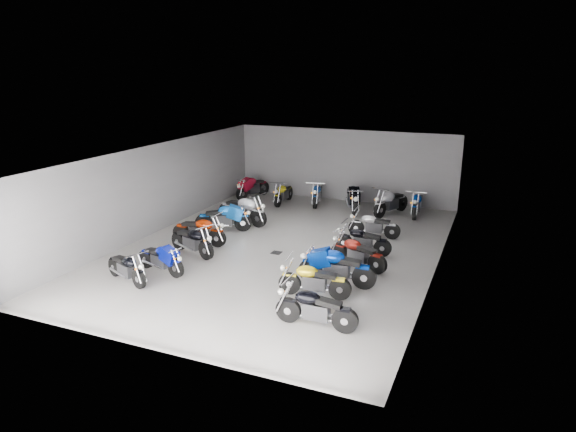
{
  "coord_description": "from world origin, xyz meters",
  "views": [
    {
      "loc": [
        6.45,
        -14.91,
        5.87
      ],
      "look_at": [
        0.01,
        0.46,
        1.0
      ],
      "focal_mm": 32.0,
      "sensor_mm": 36.0,
      "label": 1
    }
  ],
  "objects_px": {
    "motorcycle_right_d": "(357,253)",
    "motorcycle_back_a": "(252,187)",
    "motorcycle_left_a": "(127,268)",
    "motorcycle_right_f": "(373,225)",
    "motorcycle_back_d": "(353,198)",
    "motorcycle_left_d": "(200,231)",
    "motorcycle_left_b": "(161,259)",
    "motorcycle_right_e": "(362,240)",
    "motorcycle_back_c": "(317,194)",
    "motorcycle_left_e": "(224,218)",
    "motorcycle_left_f": "(243,210)",
    "drain_grate": "(276,253)",
    "motorcycle_right_a": "(315,308)",
    "motorcycle_left_c": "(192,241)",
    "motorcycle_back_e": "(391,202)",
    "motorcycle_back_b": "(283,193)",
    "motorcycle_right_b": "(314,280)",
    "motorcycle_back_f": "(417,203)",
    "motorcycle_right_c": "(336,267)"
  },
  "relations": [
    {
      "from": "motorcycle_back_f",
      "to": "motorcycle_right_a",
      "type": "bearing_deg",
      "value": 83.8
    },
    {
      "from": "motorcycle_right_b",
      "to": "motorcycle_back_d",
      "type": "relative_size",
      "value": 0.86
    },
    {
      "from": "motorcycle_left_b",
      "to": "motorcycle_back_c",
      "type": "height_order",
      "value": "motorcycle_back_c"
    },
    {
      "from": "motorcycle_left_c",
      "to": "motorcycle_right_f",
      "type": "bearing_deg",
      "value": 147.5
    },
    {
      "from": "motorcycle_left_b",
      "to": "motorcycle_right_a",
      "type": "bearing_deg",
      "value": 88.37
    },
    {
      "from": "motorcycle_right_a",
      "to": "motorcycle_back_e",
      "type": "distance_m",
      "value": 10.14
    },
    {
      "from": "motorcycle_right_b",
      "to": "motorcycle_right_e",
      "type": "xyz_separation_m",
      "value": [
        0.34,
        3.69,
        -0.02
      ]
    },
    {
      "from": "motorcycle_left_c",
      "to": "motorcycle_right_d",
      "type": "bearing_deg",
      "value": 119.09
    },
    {
      "from": "motorcycle_back_b",
      "to": "motorcycle_back_c",
      "type": "xyz_separation_m",
      "value": [
        1.44,
        0.43,
        0.02
      ]
    },
    {
      "from": "motorcycle_left_a",
      "to": "motorcycle_back_a",
      "type": "bearing_deg",
      "value": -153.46
    },
    {
      "from": "drain_grate",
      "to": "motorcycle_right_c",
      "type": "relative_size",
      "value": 0.14
    },
    {
      "from": "motorcycle_left_c",
      "to": "motorcycle_back_f",
      "type": "height_order",
      "value": "motorcycle_back_f"
    },
    {
      "from": "motorcycle_right_b",
      "to": "motorcycle_left_a",
      "type": "bearing_deg",
      "value": 94.93
    },
    {
      "from": "drain_grate",
      "to": "motorcycle_right_b",
      "type": "xyz_separation_m",
      "value": [
        2.25,
        -2.65,
        0.46
      ]
    },
    {
      "from": "motorcycle_left_d",
      "to": "motorcycle_back_f",
      "type": "relative_size",
      "value": 0.97
    },
    {
      "from": "motorcycle_right_b",
      "to": "motorcycle_back_d",
      "type": "height_order",
      "value": "motorcycle_back_d"
    },
    {
      "from": "motorcycle_left_f",
      "to": "motorcycle_back_a",
      "type": "xyz_separation_m",
      "value": [
        -1.5,
        3.82,
        -0.05
      ]
    },
    {
      "from": "motorcycle_left_b",
      "to": "motorcycle_right_f",
      "type": "distance_m",
      "value": 7.54
    },
    {
      "from": "motorcycle_back_d",
      "to": "motorcycle_right_f",
      "type": "bearing_deg",
      "value": 96.07
    },
    {
      "from": "motorcycle_left_c",
      "to": "motorcycle_back_c",
      "type": "relative_size",
      "value": 0.95
    },
    {
      "from": "motorcycle_back_d",
      "to": "drain_grate",
      "type": "bearing_deg",
      "value": 58.55
    },
    {
      "from": "drain_grate",
      "to": "motorcycle_left_b",
      "type": "height_order",
      "value": "motorcycle_left_b"
    },
    {
      "from": "motorcycle_left_e",
      "to": "motorcycle_right_c",
      "type": "bearing_deg",
      "value": 37.45
    },
    {
      "from": "motorcycle_left_e",
      "to": "motorcycle_back_f",
      "type": "relative_size",
      "value": 0.94
    },
    {
      "from": "drain_grate",
      "to": "motorcycle_left_a",
      "type": "xyz_separation_m",
      "value": [
        -2.91,
        -3.8,
        0.44
      ]
    },
    {
      "from": "motorcycle_right_e",
      "to": "motorcycle_right_f",
      "type": "height_order",
      "value": "motorcycle_right_e"
    },
    {
      "from": "motorcycle_left_a",
      "to": "motorcycle_back_b",
      "type": "relative_size",
      "value": 0.9
    },
    {
      "from": "motorcycle_right_b",
      "to": "motorcycle_back_a",
      "type": "height_order",
      "value": "motorcycle_back_a"
    },
    {
      "from": "motorcycle_right_d",
      "to": "motorcycle_left_c",
      "type": "bearing_deg",
      "value": 119.26
    },
    {
      "from": "motorcycle_right_b",
      "to": "motorcycle_back_e",
      "type": "xyz_separation_m",
      "value": [
        0.23,
        8.6,
        0.06
      ]
    },
    {
      "from": "motorcycle_left_e",
      "to": "motorcycle_left_f",
      "type": "height_order",
      "value": "motorcycle_left_f"
    },
    {
      "from": "motorcycle_left_b",
      "to": "motorcycle_right_e",
      "type": "bearing_deg",
      "value": 140.22
    },
    {
      "from": "motorcycle_right_a",
      "to": "motorcycle_back_a",
      "type": "bearing_deg",
      "value": 32.24
    },
    {
      "from": "motorcycle_back_a",
      "to": "motorcycle_left_e",
      "type": "bearing_deg",
      "value": 121.03
    },
    {
      "from": "motorcycle_back_b",
      "to": "motorcycle_back_c",
      "type": "height_order",
      "value": "motorcycle_back_c"
    },
    {
      "from": "motorcycle_left_a",
      "to": "motorcycle_right_f",
      "type": "bearing_deg",
      "value": 160.88
    },
    {
      "from": "motorcycle_left_f",
      "to": "motorcycle_right_a",
      "type": "relative_size",
      "value": 1.14
    },
    {
      "from": "motorcycle_left_d",
      "to": "motorcycle_right_d",
      "type": "distance_m",
      "value": 5.53
    },
    {
      "from": "motorcycle_right_d",
      "to": "motorcycle_right_b",
      "type": "bearing_deg",
      "value": -173.49
    },
    {
      "from": "motorcycle_right_e",
      "to": "motorcycle_left_c",
      "type": "bearing_deg",
      "value": 116.17
    },
    {
      "from": "motorcycle_back_c",
      "to": "motorcycle_right_f",
      "type": "bearing_deg",
      "value": 121.93
    },
    {
      "from": "motorcycle_left_a",
      "to": "motorcycle_left_f",
      "type": "relative_size",
      "value": 0.78
    },
    {
      "from": "motorcycle_left_d",
      "to": "motorcycle_back_b",
      "type": "bearing_deg",
      "value": 175.57
    },
    {
      "from": "motorcycle_left_d",
      "to": "motorcycle_right_a",
      "type": "bearing_deg",
      "value": 55.02
    },
    {
      "from": "motorcycle_back_d",
      "to": "motorcycle_left_d",
      "type": "bearing_deg",
      "value": 36.19
    },
    {
      "from": "motorcycle_right_d",
      "to": "motorcycle_back_a",
      "type": "relative_size",
      "value": 0.93
    },
    {
      "from": "drain_grate",
      "to": "motorcycle_right_a",
      "type": "distance_m",
      "value": 5.09
    },
    {
      "from": "motorcycle_left_d",
      "to": "motorcycle_right_f",
      "type": "relative_size",
      "value": 1.11
    },
    {
      "from": "motorcycle_left_e",
      "to": "motorcycle_left_f",
      "type": "bearing_deg",
      "value": 146.55
    },
    {
      "from": "motorcycle_back_e",
      "to": "motorcycle_left_b",
      "type": "bearing_deg",
      "value": 83.92
    }
  ]
}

